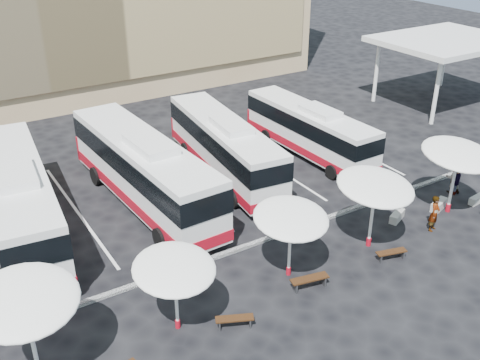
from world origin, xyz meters
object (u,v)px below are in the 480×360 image
conc_bench_1 (439,205)px  passenger_1 (454,178)px  passenger_3 (455,179)px  sunshade_1 (174,269)px  passenger_0 (434,213)px  bus_3 (309,129)px  conc_bench_0 (397,216)px  bus_0 (20,198)px  sunshade_3 (375,187)px  wood_bench_1 (235,320)px  wood_bench_3 (391,253)px  bus_2 (224,145)px  conc_bench_2 (477,200)px  sunshade_4 (458,155)px  bus_1 (144,169)px  wood_bench_2 (309,280)px  sunshade_0 (24,301)px  sunshade_2 (291,218)px

conc_bench_1 → passenger_1: passenger_1 is taller
passenger_3 → sunshade_1: bearing=-19.2°
sunshade_1 → passenger_0: size_ratio=1.86×
bus_3 → conc_bench_0: (-1.23, -8.97, -1.51)m
bus_0 → sunshade_3: size_ratio=3.05×
conc_bench_0 → passenger_3: bearing=4.4°
conc_bench_0 → passenger_0: (0.81, -1.59, 0.72)m
conc_bench_0 → passenger_0: size_ratio=0.63×
bus_3 → passenger_3: bus_3 is taller
bus_0 → sunshade_1: (3.37, -10.00, 0.73)m
wood_bench_1 → wood_bench_3: size_ratio=1.01×
bus_3 → sunshade_3: 10.85m
passenger_3 → bus_3: bearing=-92.2°
bus_2 → conc_bench_1: bearing=-45.9°
bus_3 → conc_bench_2: bearing=-70.5°
sunshade_3 → sunshade_4: bearing=1.9°
wood_bench_1 → passenger_0: bearing=4.0°
bus_1 → conc_bench_1: bearing=-36.7°
sunshade_1 → conc_bench_1: (15.92, 0.96, -2.53)m
bus_2 → passenger_0: bearing=-56.6°
bus_1 → conc_bench_0: bus_1 is taller
wood_bench_3 → bus_0: bearing=141.1°
sunshade_3 → conc_bench_2: 8.45m
bus_1 → sunshade_4: 16.15m
sunshade_4 → wood_bench_1: 14.64m
bus_2 → passenger_1: (9.73, -8.73, -0.97)m
bus_3 → conc_bench_1: (1.52, -9.32, -1.49)m
sunshade_4 → passenger_0: 3.29m
sunshade_1 → passenger_0: bearing=-1.1°
bus_2 → conc_bench_1: (7.58, -9.63, -1.65)m
bus_3 → sunshade_3: (-4.12, -9.94, 1.44)m
wood_bench_2 → conc_bench_1: wood_bench_2 is taller
sunshade_0 → sunshade_1: (5.18, -0.40, -0.47)m
conc_bench_0 → conc_bench_2: conc_bench_0 is taller
sunshade_4 → bus_0: bearing=154.1°
sunshade_1 → sunshade_3: size_ratio=0.84×
bus_2 → sunshade_3: sunshade_3 is taller
sunshade_3 → conc_bench_0: sunshade_3 is taller
sunshade_0 → conc_bench_2: bearing=-0.2°
wood_bench_1 → conc_bench_0: wood_bench_1 is taller
wood_bench_1 → conc_bench_1: 14.20m
bus_0 → conc_bench_2: bearing=-18.3°
passenger_0 → bus_3: bearing=66.4°
sunshade_3 → passenger_3: sunshade_3 is taller
sunshade_2 → passenger_1: size_ratio=1.86×
conc_bench_1 → bus_2: bearing=128.2°
sunshade_0 → conc_bench_0: sunshade_0 is taller
bus_1 → wood_bench_1: 11.05m
conc_bench_2 → wood_bench_1: bearing=-174.9°
bus_1 → conc_bench_2: bus_1 is taller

